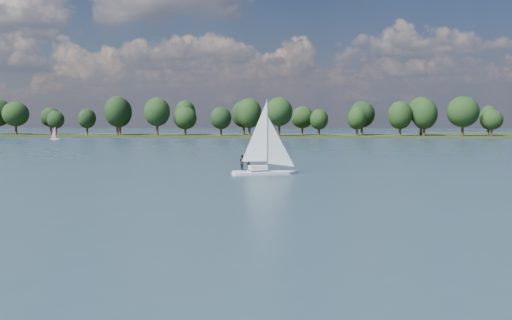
{
  "coord_description": "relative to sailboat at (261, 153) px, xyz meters",
  "views": [
    {
      "loc": [
        -4.13,
        -16.55,
        6.53
      ],
      "look_at": [
        -9.39,
        40.74,
        2.5
      ],
      "focal_mm": 40.0,
      "sensor_mm": 36.0,
      "label": 1
    }
  ],
  "objects": [
    {
      "name": "treeline",
      "position": [
        10.89,
        156.63,
        5.48
      ],
      "size": [
        563.04,
        74.45,
        18.46
      ],
      "color": "black",
      "rests_on": "ground"
    },
    {
      "name": "ground",
      "position": [
        9.74,
        48.52,
        -2.65
      ],
      "size": [
        700.0,
        700.0,
        0.0
      ],
      "primitive_type": "plane",
      "color": "#233342",
      "rests_on": "ground"
    },
    {
      "name": "far_shore",
      "position": [
        9.74,
        160.52,
        -2.65
      ],
      "size": [
        660.0,
        40.0,
        1.5
      ],
      "primitive_type": "cube",
      "color": "black",
      "rests_on": "ground"
    },
    {
      "name": "dinghy_pink",
      "position": [
        -80.78,
        120.14,
        -1.53
      ],
      "size": [
        3.0,
        1.27,
        4.72
      ],
      "rotation": [
        0.0,
        0.0,
        0.04
      ],
      "color": "white",
      "rests_on": "ground"
    },
    {
      "name": "sailboat",
      "position": [
        0.0,
        0.0,
        0.0
      ],
      "size": [
        7.44,
        4.59,
        9.49
      ],
      "rotation": [
        0.0,
        0.0,
        0.39
      ],
      "color": "silver",
      "rests_on": "ground"
    }
  ]
}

